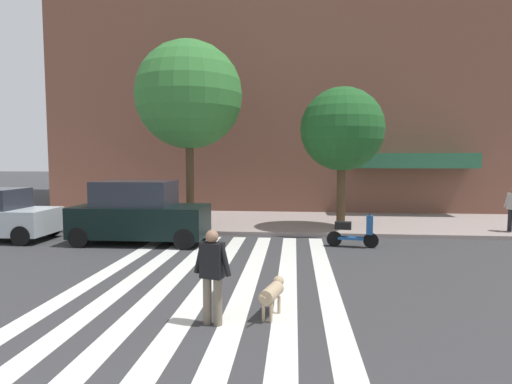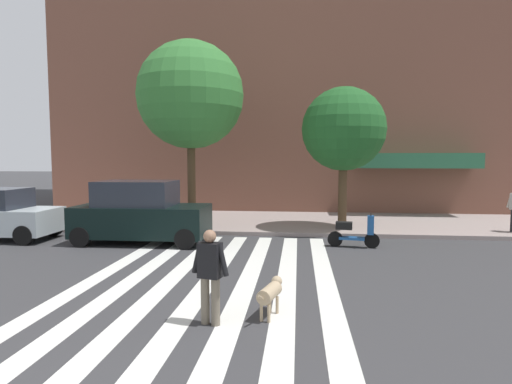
{
  "view_description": "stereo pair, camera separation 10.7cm",
  "coord_description": "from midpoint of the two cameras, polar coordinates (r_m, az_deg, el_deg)",
  "views": [
    {
      "loc": [
        3.34,
        -2.32,
        2.83
      ],
      "look_at": [
        2.34,
        8.36,
        1.97
      ],
      "focal_mm": 28.9,
      "sensor_mm": 36.0,
      "label": 1
    },
    {
      "loc": [
        3.45,
        -2.31,
        2.83
      ],
      "look_at": [
        2.34,
        8.36,
        1.97
      ],
      "focal_mm": 28.9,
      "sensor_mm": 36.0,
      "label": 2
    }
  ],
  "objects": [
    {
      "name": "parked_scooter",
      "position": [
        13.63,
        13.57,
        -5.47
      ],
      "size": [
        1.63,
        0.56,
        1.11
      ],
      "color": "black",
      "rests_on": "ground_plane"
    },
    {
      "name": "street_tree_middle",
      "position": [
        16.2,
        12.22,
        8.43
      ],
      "size": [
        3.18,
        3.18,
        5.41
      ],
      "color": "#4C3823",
      "rests_on": "sidewalk_far"
    },
    {
      "name": "pedestrian_dog_walker",
      "position": [
        7.15,
        -5.94,
        -10.86
      ],
      "size": [
        0.7,
        0.34,
        1.64
      ],
      "color": "#6B6051",
      "rests_on": "ground_plane"
    },
    {
      "name": "dog_on_leash",
      "position": [
        7.61,
        2.44,
        -13.69
      ],
      "size": [
        0.45,
        1.02,
        0.65
      ],
      "color": "tan",
      "rests_on": "ground_plane"
    },
    {
      "name": "ground_plane",
      "position": [
        9.67,
        -15.29,
        -12.59
      ],
      "size": [
        160.0,
        160.0,
        0.0
      ],
      "primitive_type": "plane",
      "color": "#353538"
    },
    {
      "name": "parked_car_behind_first",
      "position": [
        14.42,
        -15.45,
        -2.84
      ],
      "size": [
        4.41,
        2.03,
        2.1
      ],
      "color": "black",
      "rests_on": "ground_plane"
    },
    {
      "name": "crosswalk_stripes",
      "position": [
        9.27,
        -7.06,
        -13.18
      ],
      "size": [
        5.85,
        11.97,
        0.01
      ],
      "color": "silver",
      "rests_on": "ground_plane"
    },
    {
      "name": "sidewalk_far",
      "position": [
        18.41,
        -4.78,
        -4.03
      ],
      "size": [
        80.0,
        6.0,
        0.15
      ],
      "primitive_type": "cube",
      "color": "gray",
      "rests_on": "ground_plane"
    },
    {
      "name": "street_tree_nearest",
      "position": [
        16.89,
        -8.87,
        13.04
      ],
      "size": [
        4.22,
        4.22,
        7.31
      ],
      "color": "#4C3823",
      "rests_on": "sidewalk_far"
    }
  ]
}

